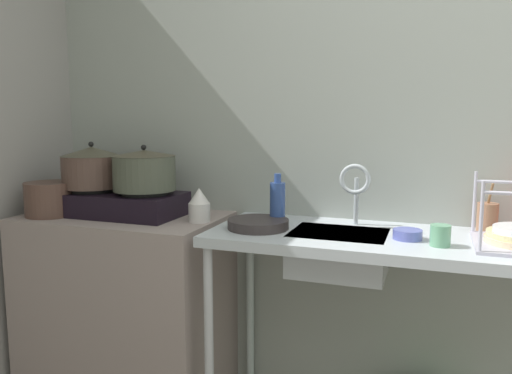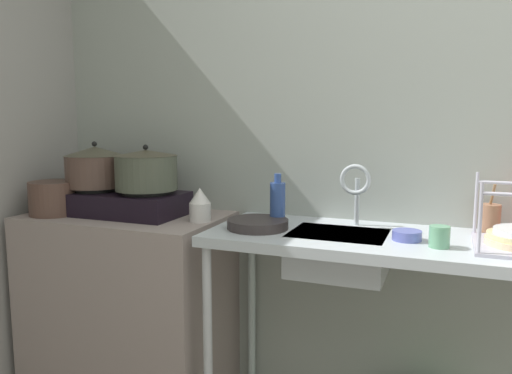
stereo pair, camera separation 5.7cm
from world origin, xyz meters
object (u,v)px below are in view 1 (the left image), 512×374
pot_beside_stove (50,199)px  faucet (355,184)px  pot_on_left_burner (92,167)px  frying_pan (258,224)px  sink_basin (338,253)px  bottle_by_sink (278,203)px  percolator (199,205)px  pot_on_right_burner (144,170)px  utensil_jar (487,217)px  small_bowl_on_drainboard (407,234)px  cup_by_rack (440,235)px  stove (119,203)px

pot_beside_stove → faucet: size_ratio=0.85×
pot_on_left_burner → frying_pan: bearing=-3.5°
pot_beside_stove → sink_basin: 1.31m
bottle_by_sink → faucet: bearing=15.5°
percolator → bottle_by_sink: (0.33, 0.05, 0.02)m
pot_on_right_burner → frying_pan: bearing=-5.3°
pot_beside_stove → utensil_jar: (1.83, 0.33, -0.02)m
pot_beside_stove → small_bowl_on_drainboard: 1.55m
cup_by_rack → pot_beside_stove: bearing=-179.3°
pot_on_left_burner → cup_by_rack: pot_on_left_burner is taller
faucet → bottle_by_sink: size_ratio=1.20×
frying_pan → small_bowl_on_drainboard: 0.57m
pot_on_right_burner → pot_on_left_burner: bearing=180.0°
sink_basin → faucet: 0.29m
percolator → cup_by_rack: 0.97m
percolator → sink_basin: (0.60, 0.00, -0.15)m
stove → sink_basin: 1.02m
percolator → sink_basin: size_ratio=0.40×
faucet → utensil_jar: 0.52m
percolator → utensil_jar: (1.14, 0.22, -0.01)m
utensil_jar → faucet: bearing=-170.3°
stove → faucet: (1.05, 0.12, 0.12)m
small_bowl_on_drainboard → bottle_by_sink: bearing=172.1°
percolator → utensil_jar: utensil_jar is taller
cup_by_rack → small_bowl_on_drainboard: (-0.11, 0.06, -0.02)m
faucet → frying_pan: size_ratio=1.05×
pot_beside_stove → small_bowl_on_drainboard: (1.55, 0.08, -0.06)m
stove → pot_on_left_burner: 0.21m
sink_basin → frying_pan: (-0.32, -0.04, 0.10)m
pot_on_left_burner → frying_pan: 0.86m
pot_on_left_burner → bottle_by_sink: size_ratio=1.29×
pot_beside_stove → frying_pan: size_ratio=0.89×
bottle_by_sink → stove: bearing=-177.0°
cup_by_rack → pot_on_right_burner: bearing=175.6°
frying_pan → utensil_jar: utensil_jar is taller
sink_basin → faucet: size_ratio=1.42×
pot_on_left_burner → utensil_jar: 1.71m
pot_on_right_burner → utensil_jar: pot_on_right_burner is taller
pot_beside_stove → faucet: (1.33, 0.24, 0.10)m
pot_on_left_burner → small_bowl_on_drainboard: 1.42m
pot_beside_stove → cup_by_rack: (1.66, 0.02, -0.04)m
pot_on_right_burner → bottle_by_sink: 0.62m
stove → bottle_by_sink: bearing=3.0°
faucet → pot_beside_stove: bearing=-169.8°
percolator → faucet: bearing=11.9°
faucet → bottle_by_sink: (-0.30, -0.08, -0.08)m
stove → frying_pan: (0.69, -0.05, -0.04)m
pot_on_right_burner → frying_pan: (0.55, -0.05, -0.19)m
pot_on_right_burner → utensil_jar: size_ratio=1.44×
pot_on_left_burner → pot_on_right_burner: 0.28m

